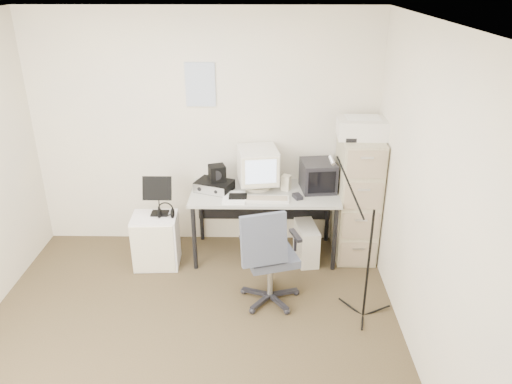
{
  "coord_description": "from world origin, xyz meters",
  "views": [
    {
      "loc": [
        0.61,
        -3.19,
        2.81
      ],
      "look_at": [
        0.55,
        0.95,
        0.95
      ],
      "focal_mm": 35.0,
      "sensor_mm": 36.0,
      "label": 1
    }
  ],
  "objects_px": {
    "filing_cabinet": "(357,198)",
    "side_cart": "(156,241)",
    "desk": "(264,223)",
    "office_chair": "(270,254)"
  },
  "relations": [
    {
      "from": "desk",
      "to": "office_chair",
      "type": "bearing_deg",
      "value": -86.33
    },
    {
      "from": "filing_cabinet",
      "to": "side_cart",
      "type": "relative_size",
      "value": 2.36
    },
    {
      "from": "office_chair",
      "to": "side_cart",
      "type": "relative_size",
      "value": 1.77
    },
    {
      "from": "filing_cabinet",
      "to": "side_cart",
      "type": "height_order",
      "value": "filing_cabinet"
    },
    {
      "from": "filing_cabinet",
      "to": "office_chair",
      "type": "xyz_separation_m",
      "value": [
        -0.9,
        -0.85,
        -0.16
      ]
    },
    {
      "from": "office_chair",
      "to": "side_cart",
      "type": "distance_m",
      "value": 1.32
    },
    {
      "from": "filing_cabinet",
      "to": "office_chair",
      "type": "bearing_deg",
      "value": -136.4
    },
    {
      "from": "filing_cabinet",
      "to": "desk",
      "type": "bearing_deg",
      "value": -178.19
    },
    {
      "from": "filing_cabinet",
      "to": "desk",
      "type": "distance_m",
      "value": 0.99
    },
    {
      "from": "office_chair",
      "to": "side_cart",
      "type": "bearing_deg",
      "value": 135.61
    }
  ]
}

